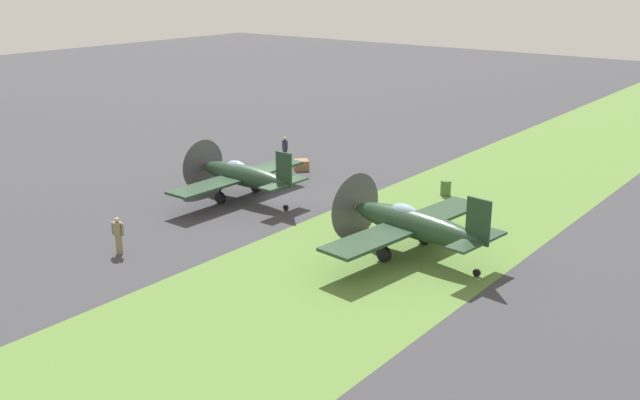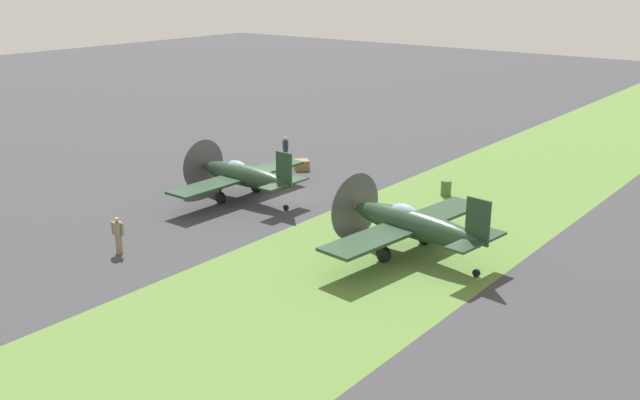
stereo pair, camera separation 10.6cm
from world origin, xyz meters
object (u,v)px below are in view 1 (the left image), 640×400
(ground_crew_chief, at_px, (285,149))
(ground_crew_mechanic, at_px, (118,235))
(airplane_wingman, at_px, (412,224))
(supply_crate, at_px, (301,165))
(airplane_lead, at_px, (242,175))
(fuel_drum, at_px, (446,188))

(ground_crew_chief, bearing_deg, ground_crew_mechanic, 122.53)
(airplane_wingman, relative_size, supply_crate, 11.22)
(airplane_lead, height_order, fuel_drum, airplane_lead)
(airplane_lead, xyz_separation_m, ground_crew_chief, (7.75, 3.49, -0.49))
(airplane_lead, height_order, ground_crew_chief, airplane_lead)
(ground_crew_mechanic, bearing_deg, fuel_drum, 47.69)
(airplane_lead, bearing_deg, supply_crate, 12.22)
(ground_crew_chief, distance_m, fuel_drum, 12.22)
(airplane_lead, height_order, airplane_wingman, airplane_wingman)
(ground_crew_chief, bearing_deg, airplane_lead, 131.24)
(fuel_drum, xyz_separation_m, supply_crate, (-0.74, 10.10, -0.13))
(airplane_lead, relative_size, supply_crate, 10.37)
(airplane_wingman, height_order, fuel_drum, airplane_wingman)
(airplane_lead, relative_size, fuel_drum, 10.37)
(airplane_lead, height_order, supply_crate, airplane_lead)
(ground_crew_chief, height_order, fuel_drum, ground_crew_chief)
(airplane_lead, bearing_deg, fuel_drum, -47.88)
(airplane_lead, relative_size, ground_crew_mechanic, 5.39)
(airplane_lead, xyz_separation_m, airplane_wingman, (-1.38, -11.88, 0.10))
(airplane_lead, relative_size, airplane_wingman, 0.92)
(airplane_wingman, relative_size, ground_crew_chief, 5.84)
(airplane_wingman, bearing_deg, fuel_drum, 25.81)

